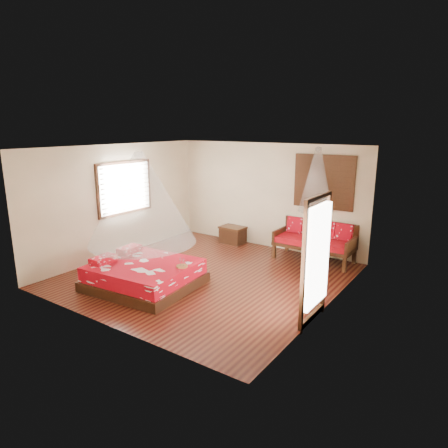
{
  "coord_description": "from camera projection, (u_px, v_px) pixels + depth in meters",
  "views": [
    {
      "loc": [
        5.03,
        -6.63,
        3.25
      ],
      "look_at": [
        0.25,
        0.32,
        1.15
      ],
      "focal_mm": 32.0,
      "sensor_mm": 36.0,
      "label": 1
    }
  ],
  "objects": [
    {
      "name": "mosquito_net_main",
      "position": [
        141.0,
        198.0,
        7.83
      ],
      "size": [
        2.15,
        2.15,
        1.8
      ],
      "primitive_type": "cone",
      "color": "silver",
      "rests_on": "ceiling"
    },
    {
      "name": "bed",
      "position": [
        144.0,
        274.0,
        8.22
      ],
      "size": [
        2.19,
        2.01,
        0.64
      ],
      "rotation": [
        0.0,
        0.0,
        0.09
      ],
      "color": "black",
      "rests_on": "floor"
    },
    {
      "name": "mosquito_net_daybed",
      "position": [
        317.0,
        180.0,
        9.31
      ],
      "size": [
        0.8,
        0.8,
        1.5
      ],
      "primitive_type": "cone",
      "color": "silver",
      "rests_on": "ceiling"
    },
    {
      "name": "shutter_panel",
      "position": [
        324.0,
        182.0,
        9.71
      ],
      "size": [
        1.52,
        0.06,
        1.32
      ],
      "color": "black",
      "rests_on": "wall_back"
    },
    {
      "name": "storage_chest",
      "position": [
        233.0,
        235.0,
        11.26
      ],
      "size": [
        0.71,
        0.53,
        0.47
      ],
      "rotation": [
        0.0,
        0.0,
        -0.04
      ],
      "color": "black",
      "rests_on": "floor"
    },
    {
      "name": "glazed_door",
      "position": [
        315.0,
        260.0,
        6.62
      ],
      "size": [
        0.08,
        1.02,
        2.16
      ],
      "color": "black",
      "rests_on": "floor"
    },
    {
      "name": "wine_tray",
      "position": [
        182.0,
        265.0,
        7.93
      ],
      "size": [
        0.23,
        0.23,
        0.19
      ],
      "rotation": [
        0.0,
        0.0,
        0.19
      ],
      "color": "brown",
      "rests_on": "bed"
    },
    {
      "name": "daybed",
      "position": [
        315.0,
        239.0,
        9.78
      ],
      "size": [
        1.9,
        0.84,
        0.97
      ],
      "color": "black",
      "rests_on": "floor"
    },
    {
      "name": "room",
      "position": [
        206.0,
        214.0,
        8.51
      ],
      "size": [
        5.54,
        5.54,
        2.84
      ],
      "color": "black",
      "rests_on": "ground"
    },
    {
      "name": "window_left",
      "position": [
        125.0,
        188.0,
        10.09
      ],
      "size": [
        0.1,
        1.74,
        1.34
      ],
      "color": "black",
      "rests_on": "wall_left"
    }
  ]
}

